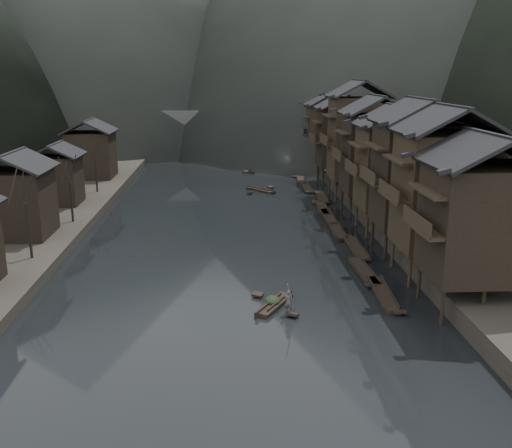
{
  "coord_description": "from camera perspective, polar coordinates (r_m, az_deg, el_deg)",
  "views": [
    {
      "loc": [
        -0.26,
        -45.16,
        16.66
      ],
      "look_at": [
        2.59,
        7.3,
        2.5
      ],
      "focal_mm": 40.0,
      "sensor_mm": 36.0,
      "label": 1
    }
  ],
  "objects": [
    {
      "name": "stone_bridge",
      "position": [
        117.72,
        -3.0,
        9.44
      ],
      "size": [
        40.0,
        6.0,
        9.0
      ],
      "color": "#4C4C4F",
      "rests_on": "ground"
    },
    {
      "name": "hero_sampan",
      "position": [
        41.97,
        1.85,
        -8.01
      ],
      "size": [
        3.21,
        4.69,
        0.43
      ],
      "color": "black",
      "rests_on": "water"
    },
    {
      "name": "right_bank",
      "position": [
        93.5,
        19.16,
        4.55
      ],
      "size": [
        40.0,
        200.0,
        1.8
      ],
      "primitive_type": "cube",
      "color": "#2D2823",
      "rests_on": "ground"
    },
    {
      "name": "left_houses",
      "position": [
        69.22,
        -20.14,
        5.02
      ],
      "size": [
        8.1,
        53.2,
        8.73
      ],
      "color": "black",
      "rests_on": "left_bank"
    },
    {
      "name": "bamboo_pole",
      "position": [
        39.46,
        3.63,
        -4.31
      ],
      "size": [
        0.92,
        2.4,
        2.96
      ],
      "primitive_type": "cylinder",
      "rotation": [
        0.71,
        0.0,
        -0.35
      ],
      "color": "#8C7A51",
      "rests_on": "boatman"
    },
    {
      "name": "cargo_heap",
      "position": [
        41.92,
        1.68,
        -7.21
      ],
      "size": [
        1.09,
        1.42,
        0.65
      ],
      "primitive_type": "ellipsoid",
      "color": "black",
      "rests_on": "hero_sampan"
    },
    {
      "name": "bare_trees",
      "position": [
        57.4,
        -20.04,
        3.54
      ],
      "size": [
        3.48,
        44.01,
        6.96
      ],
      "color": "black",
      "rests_on": "left_bank"
    },
    {
      "name": "stilt_houses",
      "position": [
        67.19,
        12.17,
        8.03
      ],
      "size": [
        9.0,
        67.6,
        15.73
      ],
      "color": "black",
      "rests_on": "ground"
    },
    {
      "name": "moored_sampans",
      "position": [
        66.32,
        7.4,
        0.59
      ],
      "size": [
        2.88,
        54.45,
        0.47
      ],
      "color": "black",
      "rests_on": "water"
    },
    {
      "name": "midriver_boats",
      "position": [
        102.34,
        -1.53,
        5.83
      ],
      "size": [
        8.73,
        43.64,
        0.45
      ],
      "color": "black",
      "rests_on": "water"
    },
    {
      "name": "water",
      "position": [
        48.13,
        -2.61,
        -5.18
      ],
      "size": [
        300.0,
        300.0,
        0.0
      ],
      "primitive_type": "plane",
      "color": "black",
      "rests_on": "ground"
    },
    {
      "name": "boatman",
      "position": [
        40.27,
        3.29,
        -7.42
      ],
      "size": [
        0.71,
        0.58,
        1.66
      ],
      "primitive_type": "imported",
      "rotation": [
        0.0,
        0.0,
        2.79
      ],
      "color": "#505052",
      "rests_on": "hero_sampan"
    }
  ]
}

